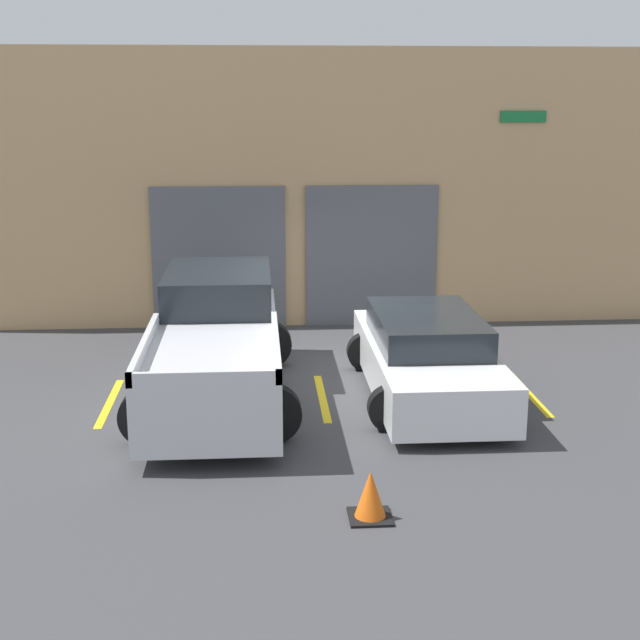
# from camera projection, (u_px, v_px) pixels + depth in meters

# --- Properties ---
(ground_plane) EXTENTS (28.00, 28.00, 0.00)m
(ground_plane) POSITION_uv_depth(u_px,v_px,m) (316.00, 369.00, 15.02)
(ground_plane) COLOR #3D3D3F
(shophouse_building) EXTENTS (15.36, 0.68, 5.40)m
(shophouse_building) POSITION_uv_depth(u_px,v_px,m) (304.00, 190.00, 17.56)
(shophouse_building) COLOR tan
(shophouse_building) RESTS_ON ground
(pickup_truck) EXTENTS (2.40, 5.54, 1.72)m
(pickup_truck) POSITION_uv_depth(u_px,v_px,m) (216.00, 343.00, 13.53)
(pickup_truck) COLOR silver
(pickup_truck) RESTS_ON ground
(sedan_white) EXTENTS (2.16, 4.55, 1.27)m
(sedan_white) POSITION_uv_depth(u_px,v_px,m) (427.00, 357.00, 13.54)
(sedan_white) COLOR white
(sedan_white) RESTS_ON ground
(parking_stripe_far_left) EXTENTS (0.12, 2.20, 0.01)m
(parking_stripe_far_left) POSITION_uv_depth(u_px,v_px,m) (110.00, 403.00, 13.33)
(parking_stripe_far_left) COLOR gold
(parking_stripe_far_left) RESTS_ON ground
(parking_stripe_left) EXTENTS (0.12, 2.20, 0.01)m
(parking_stripe_left) POSITION_uv_depth(u_px,v_px,m) (322.00, 398.00, 13.55)
(parking_stripe_left) COLOR gold
(parking_stripe_left) RESTS_ON ground
(parking_stripe_centre) EXTENTS (0.12, 2.20, 0.01)m
(parking_stripe_centre) POSITION_uv_depth(u_px,v_px,m) (528.00, 393.00, 13.77)
(parking_stripe_centre) COLOR gold
(parking_stripe_centre) RESTS_ON ground
(traffic_cone) EXTENTS (0.47, 0.47, 0.55)m
(traffic_cone) POSITION_uv_depth(u_px,v_px,m) (370.00, 497.00, 9.61)
(traffic_cone) COLOR black
(traffic_cone) RESTS_ON ground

